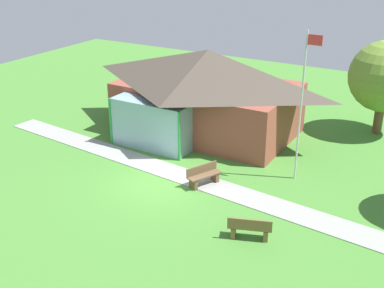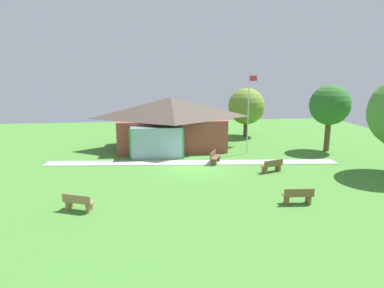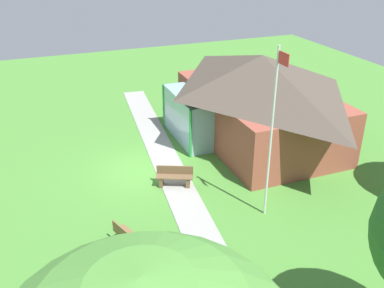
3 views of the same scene
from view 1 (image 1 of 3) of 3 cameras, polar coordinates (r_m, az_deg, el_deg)
The scene contains 6 objects.
ground_plane at distance 20.90m, azimuth -3.74°, elevation -4.51°, with size 44.00×44.00×0.00m, color #478433.
pavilion at distance 25.42m, azimuth 1.51°, elevation 6.12°, with size 9.66×7.05×4.29m.
footpath at distance 21.73m, azimuth -2.09°, elevation -3.29°, with size 20.82×1.30×0.03m, color #999993.
flagpole at distance 20.43m, azimuth 12.44°, elevation 4.74°, with size 0.64×0.08×6.25m.
bench_rear_near_path at distance 20.61m, azimuth 1.33°, elevation -3.64°, with size 1.02×1.55×0.84m.
bench_mid_right at distance 17.28m, azimuth 6.58°, elevation -9.54°, with size 1.56×0.93×0.84m.
Camera 1 is at (10.47, -15.27, 9.70)m, focal length 46.81 mm.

